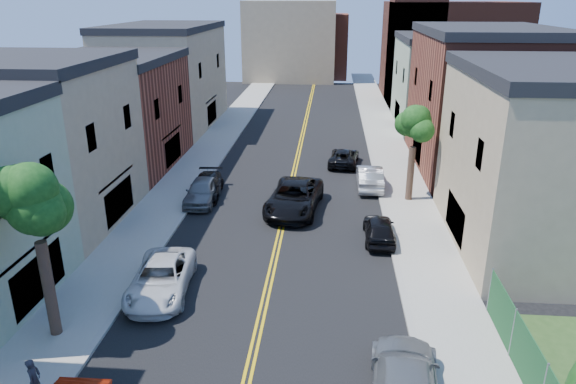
% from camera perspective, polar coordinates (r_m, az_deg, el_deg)
% --- Properties ---
extents(sidewalk_left, '(3.20, 100.00, 0.15)m').
position_cam_1_polar(sidewalk_left, '(45.86, -8.85, 4.25)').
color(sidewalk_left, gray).
rests_on(sidewalk_left, ground).
extents(sidewalk_right, '(3.20, 100.00, 0.15)m').
position_cam_1_polar(sidewalk_right, '(44.93, 11.21, 3.76)').
color(sidewalk_right, gray).
rests_on(sidewalk_right, ground).
extents(curb_left, '(0.30, 100.00, 0.15)m').
position_cam_1_polar(curb_left, '(45.48, -6.69, 4.22)').
color(curb_left, gray).
rests_on(curb_left, ground).
extents(curb_right, '(0.30, 100.00, 0.15)m').
position_cam_1_polar(curb_right, '(44.76, 8.98, 3.84)').
color(curb_right, gray).
rests_on(curb_right, ground).
extents(bldg_left_tan_near, '(9.00, 10.00, 9.00)m').
position_cam_1_polar(bldg_left_tan_near, '(33.43, -25.47, 4.31)').
color(bldg_left_tan_near, '#998466').
rests_on(bldg_left_tan_near, ground).
extents(bldg_left_brick, '(9.00, 12.00, 8.00)m').
position_cam_1_polar(bldg_left_brick, '(43.12, -18.34, 7.81)').
color(bldg_left_brick, brown).
rests_on(bldg_left_brick, ground).
extents(bldg_left_tan_far, '(9.00, 16.00, 9.50)m').
position_cam_1_polar(bldg_left_tan_far, '(55.94, -12.97, 11.79)').
color(bldg_left_tan_far, '#998466').
rests_on(bldg_left_tan_far, ground).
extents(bldg_right_tan, '(9.00, 12.00, 9.00)m').
position_cam_1_polar(bldg_right_tan, '(30.23, 26.53, 2.59)').
color(bldg_right_tan, '#998466').
rests_on(bldg_right_tan, ground).
extents(bldg_right_brick, '(9.00, 14.00, 10.00)m').
position_cam_1_polar(bldg_right_brick, '(43.05, 20.13, 8.95)').
color(bldg_right_brick, brown).
rests_on(bldg_right_brick, ground).
extents(bldg_right_palegrn, '(9.00, 12.00, 8.50)m').
position_cam_1_polar(bldg_right_palegrn, '(56.60, 16.50, 11.06)').
color(bldg_right_palegrn, gray).
rests_on(bldg_right_palegrn, ground).
extents(church, '(16.20, 14.20, 22.60)m').
position_cam_1_polar(church, '(71.41, 16.30, 15.29)').
color(church, '#4C2319').
rests_on(church, ground).
extents(backdrop_left, '(14.00, 8.00, 12.00)m').
position_cam_1_polar(backdrop_left, '(85.34, 0.20, 15.93)').
color(backdrop_left, '#998466').
rests_on(backdrop_left, ground).
extents(backdrop_center, '(10.00, 8.00, 10.00)m').
position_cam_1_polar(backdrop_center, '(89.19, 3.07, 15.45)').
color(backdrop_center, brown).
rests_on(backdrop_center, ground).
extents(tree_left_mid, '(5.20, 5.20, 9.29)m').
position_cam_1_polar(tree_left_mid, '(20.76, -26.11, 1.31)').
color(tree_left_mid, '#39281C').
rests_on(tree_left_mid, sidewalk_left).
extents(tree_right_far, '(4.40, 4.40, 8.03)m').
position_cam_1_polar(tree_right_far, '(33.95, 13.63, 8.14)').
color(tree_right_far, '#39281C').
rests_on(tree_right_far, sidewalk_right).
extents(white_pickup, '(2.95, 5.58, 1.50)m').
position_cam_1_polar(white_pickup, '(24.67, -13.54, -9.04)').
color(white_pickup, silver).
rests_on(white_pickup, ground).
extents(grey_car_left, '(1.91, 4.63, 1.57)m').
position_cam_1_polar(grey_car_left, '(34.64, -9.24, 0.11)').
color(grey_car_left, slate).
rests_on(grey_car_left, ground).
extents(black_car_left, '(2.24, 4.85, 1.37)m').
position_cam_1_polar(black_car_left, '(35.70, -8.82, 0.59)').
color(black_car_left, black).
rests_on(black_car_left, ground).
extents(grey_car_right, '(2.81, 5.76, 1.61)m').
position_cam_1_polar(grey_car_right, '(18.72, 12.51, -19.37)').
color(grey_car_right, slate).
rests_on(grey_car_right, ground).
extents(black_car_right, '(1.64, 4.05, 1.38)m').
position_cam_1_polar(black_car_right, '(29.33, 9.84, -3.96)').
color(black_car_right, black).
rests_on(black_car_right, ground).
extents(silver_car_right, '(1.69, 4.82, 1.59)m').
position_cam_1_polar(silver_car_right, '(37.27, 8.81, 1.62)').
color(silver_car_right, '#9FA0A6').
rests_on(silver_car_right, ground).
extents(dark_car_right_far, '(2.63, 4.86, 1.29)m').
position_cam_1_polar(dark_car_right_far, '(42.21, 6.05, 3.78)').
color(dark_car_right_far, black).
rests_on(dark_car_right_far, ground).
extents(black_suv_lane, '(3.70, 6.75, 1.79)m').
position_cam_1_polar(black_suv_lane, '(32.80, 0.68, -0.58)').
color(black_suv_lane, black).
rests_on(black_suv_lane, ground).
extents(pedestrian_left, '(0.42, 0.60, 1.56)m').
position_cam_1_polar(pedestrian_left, '(19.99, -25.70, -17.81)').
color(pedestrian_left, '#26252C').
rests_on(pedestrian_left, sidewalk_left).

